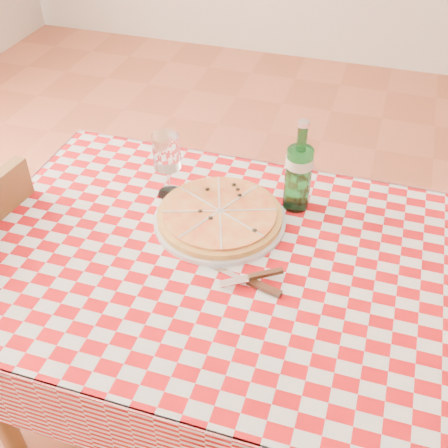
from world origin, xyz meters
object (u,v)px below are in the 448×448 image
at_px(wine_glass, 168,166).
at_px(dining_table, 224,286).
at_px(water_bottle, 299,166).
at_px(pizza_plate, 220,215).

bearing_deg(wine_glass, dining_table, -42.52).
height_order(dining_table, water_bottle, water_bottle).
bearing_deg(dining_table, pizza_plate, 112.30).
height_order(pizza_plate, wine_glass, wine_glass).
distance_m(dining_table, pizza_plate, 0.19).
height_order(dining_table, wine_glass, wine_glass).
distance_m(pizza_plate, water_bottle, 0.25).
relative_size(pizza_plate, water_bottle, 1.34).
bearing_deg(pizza_plate, wine_glass, 156.74).
xyz_separation_m(dining_table, wine_glass, (-0.23, 0.21, 0.19)).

